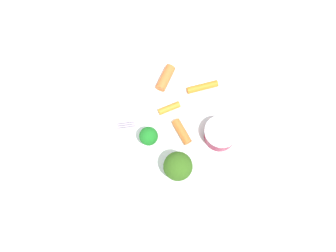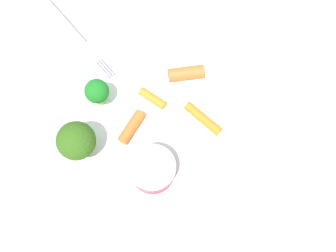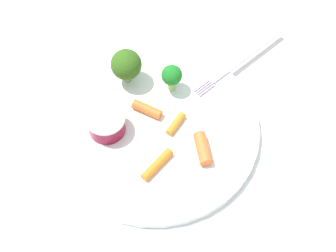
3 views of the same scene
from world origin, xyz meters
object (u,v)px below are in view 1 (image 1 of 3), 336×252
Objects in this scene: broccoli_floret_1 at (147,136)px; carrot_stick_3 at (200,87)px; fork at (80,131)px; carrot_stick_2 at (181,132)px; sauce_cup at (218,134)px; plate at (181,119)px; carrot_stick_1 at (164,78)px; carrot_stick_0 at (167,108)px; broccoli_floret_0 at (174,166)px.

broccoli_floret_1 is 0.86× the size of carrot_stick_3.
fork is (-0.09, 0.18, -0.00)m from carrot_stick_3.
broccoli_floret_1 is at bearing 112.01° from carrot_stick_2.
sauce_cup is at bearing -89.42° from carrot_stick_2.
plate is 1.61× the size of fork.
sauce_cup is 0.06m from carrot_stick_2.
carrot_stick_1 is at bearing 23.35° from carrot_stick_2.
carrot_stick_0 is at bearing -68.05° from fork.
broccoli_floret_0 reaches higher than carrot_stick_0.
carrot_stick_2 is (-0.00, 0.06, -0.01)m from sauce_cup.
carrot_stick_2 is at bearing -156.65° from carrot_stick_1.
sauce_cup is 0.21m from fork.
plate is 6.37× the size of broccoli_floret_1.
sauce_cup is at bearing -113.92° from carrot_stick_0.
broccoli_floret_1 is at bearing 101.02° from sauce_cup.
broccoli_floret_0 reaches higher than fork.
carrot_stick_2 is (-0.04, -0.03, 0.00)m from carrot_stick_0.
carrot_stick_2 is 0.81× the size of carrot_stick_3.
plate is 6.37× the size of carrot_stick_1.
carrot_stick_2 is at bearing 90.58° from sauce_cup.
broccoli_floret_0 reaches higher than carrot_stick_3.
plate is 0.07m from sauce_cup.
carrot_stick_2 reaches higher than carrot_stick_0.
sauce_cup is at bearing -112.22° from plate.
carrot_stick_1 is (0.11, -0.01, -0.02)m from broccoli_floret_1.
carrot_stick_3 is (0.14, -0.03, -0.03)m from broccoli_floret_0.
carrot_stick_2 reaches higher than fork.
carrot_stick_3 is (0.04, -0.05, 0.00)m from carrot_stick_0.
broccoli_floret_1 is 0.11m from fork.
sauce_cup is at bearing -78.98° from broccoli_floret_1.
fork reaches higher than plate.
carrot_stick_2 is 0.16m from fork.
broccoli_floret_1 is 0.11m from carrot_stick_1.
broccoli_floret_0 reaches higher than carrot_stick_1.
sauce_cup is 1.23× the size of carrot_stick_2.
carrot_stick_2 is 0.08m from carrot_stick_3.
plate is 5.45× the size of carrot_stick_3.
broccoli_floret_0 is 1.09× the size of carrot_stick_3.
plate is 0.06m from carrot_stick_3.
carrot_stick_1 is 0.25× the size of fork.
sauce_cup is at bearing -44.48° from broccoli_floret_0.
sauce_cup is (-0.02, -0.06, 0.02)m from plate.
fork is at bearing 111.95° from carrot_stick_0.
broccoli_floret_0 is 0.32× the size of fork.
sauce_cup is 1.43× the size of carrot_stick_0.
broccoli_floret_1 is (0.04, 0.05, -0.01)m from broccoli_floret_0.
carrot_stick_3 is (0.10, -0.07, -0.02)m from broccoli_floret_1.
broccoli_floret_0 is 0.15m from carrot_stick_3.
carrot_stick_2 is at bearing -145.14° from carrot_stick_0.
carrot_stick_3 is (0.08, -0.02, -0.00)m from carrot_stick_2.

